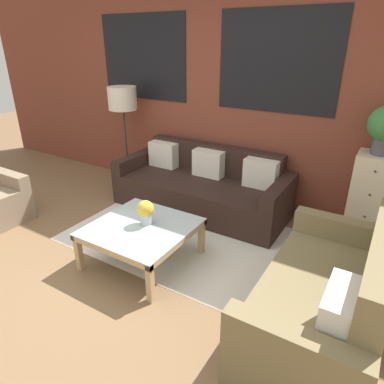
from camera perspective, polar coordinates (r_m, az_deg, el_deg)
name	(u,v)px	position (r m, az deg, el deg)	size (l,w,h in m)	color
ground_plane	(70,282)	(3.42, -19.67, -14.00)	(16.00, 16.00, 0.00)	brown
wall_back_brick	(204,92)	(4.64, 2.03, 16.38)	(8.40, 0.09, 2.80)	brown
rug	(176,234)	(3.93, -2.63, -7.02)	(2.29, 1.64, 0.00)	silver
couch_dark	(202,188)	(4.40, 1.74, 0.71)	(2.20, 0.88, 0.78)	black
settee_vintage	(326,301)	(2.75, 21.38, -16.61)	(0.80, 1.60, 0.92)	olive
coffee_table	(142,231)	(3.35, -8.41, -6.45)	(0.92, 0.92, 0.40)	silver
floor_lamp	(123,102)	(4.95, -11.48, 14.47)	(0.39, 0.39, 1.45)	#2D2D2D
drawer_cabinet	(369,199)	(4.05, 27.45, -1.09)	(0.39, 0.37, 0.99)	beige
flower_vase	(146,211)	(3.29, -7.75, -3.18)	(0.16, 0.16, 0.24)	#ADBCC6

